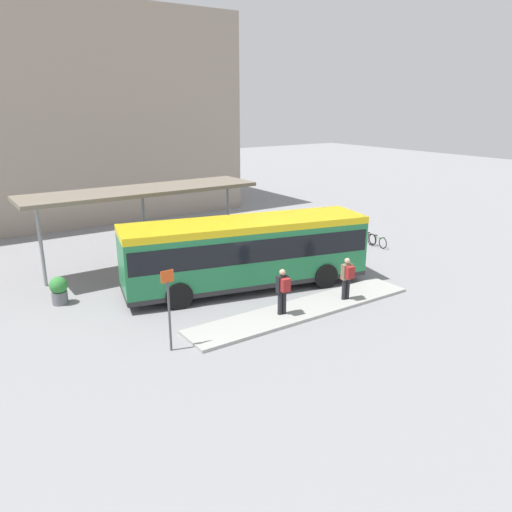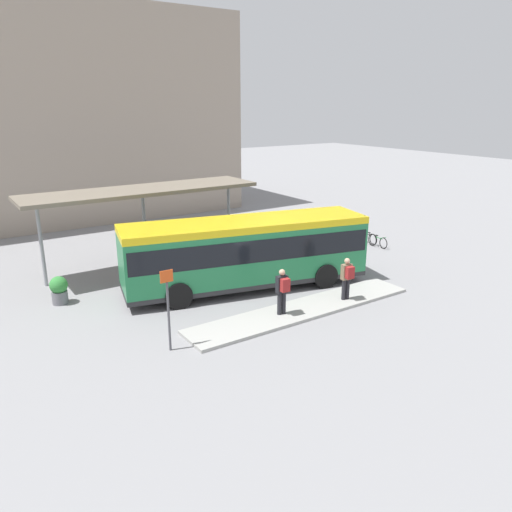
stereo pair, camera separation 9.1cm
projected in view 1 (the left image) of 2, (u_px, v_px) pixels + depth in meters
ground_plane at (246, 288)px, 22.16m from camera, size 120.00×120.00×0.00m
curb_island at (303, 309)px, 19.69m from camera, size 10.01×1.80×0.12m
city_bus at (246, 249)px, 21.63m from camera, size 10.94×4.93×3.07m
pedestrian_waiting at (347, 276)px, 20.24m from camera, size 0.46×0.49×1.77m
pedestrian_companion at (283, 289)px, 18.79m from camera, size 0.45×0.48×1.80m
bicycle_green at (378, 241)px, 28.38m from camera, size 0.48×1.52×0.66m
bicycle_black at (366, 237)px, 28.98m from camera, size 0.48×1.67×0.72m
bicycle_orange at (353, 235)px, 29.49m from camera, size 0.48×1.65×0.71m
station_shelter at (142, 192)px, 23.85m from camera, size 11.27×2.90×3.94m
potted_planter_near_shelter at (59, 290)px, 20.21m from camera, size 0.72×0.72×1.16m
platform_sign at (169, 307)px, 16.10m from camera, size 0.44×0.08×2.80m
station_building at (11, 116)px, 33.18m from camera, size 29.73×10.16×14.06m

